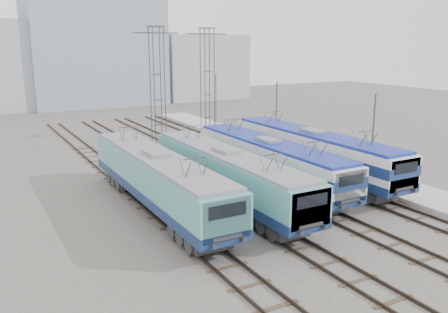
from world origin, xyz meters
TOP-DOWN VIEW (x-y plane):
  - ground at (0.00, 0.00)m, footprint 160.00×160.00m
  - platform at (10.20, 8.00)m, footprint 4.00×70.00m
  - locomotive_far_left at (-6.75, 4.82)m, footprint 2.86×18.06m
  - locomotive_center_left at (-2.25, 3.93)m, footprint 2.76×17.44m
  - locomotive_center_right at (2.25, 5.77)m, footprint 2.71×17.14m
  - locomotive_far_right at (6.75, 6.23)m, footprint 2.87×18.14m
  - catenary_tower_west at (0.00, 22.00)m, footprint 4.50×1.20m
  - catenary_tower_east at (6.50, 24.00)m, footprint 4.50×1.20m
  - mast_front at (8.60, 2.00)m, footprint 0.12×0.12m
  - mast_mid at (8.60, 14.00)m, footprint 0.12×0.12m
  - mast_rear at (8.60, 26.00)m, footprint 0.12×0.12m
  - safety_cone at (9.50, 1.75)m, footprint 0.33×0.33m
  - building_center at (4.00, 62.00)m, footprint 22.00×14.00m
  - building_east at (24.00, 62.00)m, footprint 16.00×12.00m

SIDE VIEW (x-z plane):
  - ground at x=0.00m, z-range 0.00..0.00m
  - platform at x=10.20m, z-range 0.00..0.30m
  - safety_cone at x=9.50m, z-range 0.30..0.91m
  - locomotive_center_left at x=-2.25m, z-range 0.54..3.82m
  - locomotive_center_right at x=2.25m, z-range 0.59..3.81m
  - locomotive_far_left at x=-6.75m, z-range 0.55..3.95m
  - locomotive_far_right at x=6.75m, z-range 0.61..4.02m
  - mast_front at x=8.60m, z-range 0.00..7.00m
  - mast_mid at x=8.60m, z-range 0.00..7.00m
  - mast_rear at x=8.60m, z-range 0.00..7.00m
  - building_east at x=24.00m, z-range 0.00..12.00m
  - catenary_tower_west at x=0.00m, z-range 0.64..12.64m
  - catenary_tower_east at x=6.50m, z-range 0.64..12.64m
  - building_center at x=4.00m, z-range 0.00..18.00m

